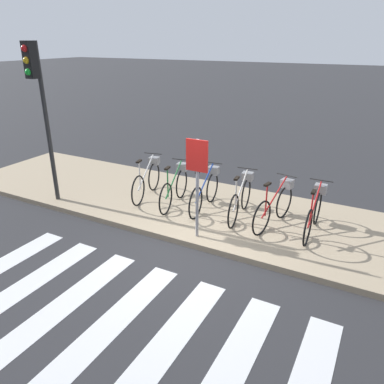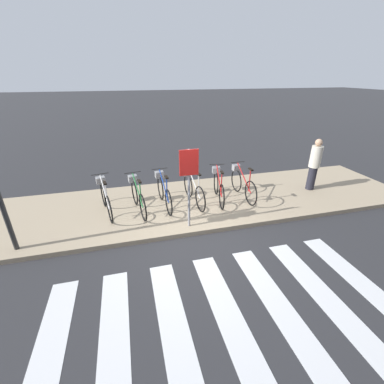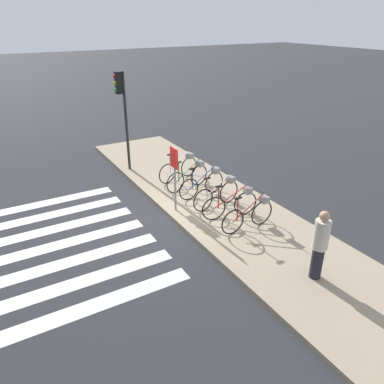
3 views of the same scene
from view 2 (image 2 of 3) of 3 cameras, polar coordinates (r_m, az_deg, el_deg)
ground_plane at (r=6.32m, az=0.08°, el=-9.82°), size 120.00×120.00×0.00m
sidewalk at (r=7.64m, az=-3.00°, el=-2.74°), size 14.38×3.23×0.12m
parked_bicycle_0 at (r=7.28m, az=-18.76°, el=-1.06°), size 0.52×1.70×1.06m
parked_bicycle_1 at (r=7.15m, az=-12.03°, el=-0.70°), size 0.46×1.71×1.06m
parked_bicycle_2 at (r=7.31m, az=-6.37°, el=0.31°), size 0.46×1.72×1.06m
parked_bicycle_3 at (r=7.45m, az=0.19°, el=0.98°), size 0.46×1.72×1.06m
parked_bicycle_4 at (r=7.65m, az=5.87°, el=1.47°), size 0.49×1.70×1.06m
parked_bicycle_5 at (r=7.96m, az=11.07°, el=2.09°), size 0.46×1.73×1.06m
pedestrian at (r=9.07m, az=25.57°, el=5.70°), size 0.34×0.34×1.66m
sign_post at (r=5.88m, az=-0.69°, el=3.59°), size 0.44×0.07×1.97m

